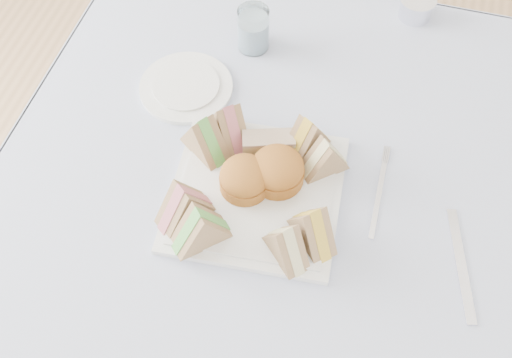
# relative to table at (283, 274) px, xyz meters

# --- Properties ---
(floor) EXTENTS (4.00, 4.00, 0.00)m
(floor) POSITION_rel_table_xyz_m (0.00, 0.00, -0.37)
(floor) COLOR #9E7751
(floor) RESTS_ON ground
(table) EXTENTS (0.90, 0.90, 0.74)m
(table) POSITION_rel_table_xyz_m (0.00, 0.00, 0.00)
(table) COLOR brown
(table) RESTS_ON floor
(tablecloth) EXTENTS (1.02, 1.02, 0.01)m
(tablecloth) POSITION_rel_table_xyz_m (0.00, 0.00, 0.37)
(tablecloth) COLOR #B6BAC7
(tablecloth) RESTS_ON table
(serving_plate) EXTENTS (0.30, 0.30, 0.01)m
(serving_plate) POSITION_rel_table_xyz_m (-0.05, -0.05, 0.38)
(serving_plate) COLOR silver
(serving_plate) RESTS_ON tablecloth
(sandwich_fl_a) EXTENTS (0.09, 0.10, 0.08)m
(sandwich_fl_a) POSITION_rel_table_xyz_m (-0.15, -0.12, 0.43)
(sandwich_fl_a) COLOR #987758
(sandwich_fl_a) RESTS_ON serving_plate
(sandwich_fl_b) EXTENTS (0.10, 0.10, 0.08)m
(sandwich_fl_b) POSITION_rel_table_xyz_m (-0.11, -0.15, 0.43)
(sandwich_fl_b) COLOR #987758
(sandwich_fl_b) RESTS_ON serving_plate
(sandwich_fr_a) EXTENTS (0.09, 0.10, 0.08)m
(sandwich_fr_a) POSITION_rel_table_xyz_m (0.06, -0.11, 0.43)
(sandwich_fr_a) COLOR #987758
(sandwich_fr_a) RESTS_ON serving_plate
(sandwich_fr_b) EXTENTS (0.09, 0.09, 0.08)m
(sandwich_fr_b) POSITION_rel_table_xyz_m (0.03, -0.14, 0.43)
(sandwich_fr_b) COLOR #987758
(sandwich_fr_b) RESTS_ON serving_plate
(sandwich_bl_a) EXTENTS (0.10, 0.09, 0.08)m
(sandwich_bl_a) POSITION_rel_table_xyz_m (-0.16, 0.01, 0.43)
(sandwich_bl_a) COLOR #987758
(sandwich_bl_a) RESTS_ON serving_plate
(sandwich_bl_b) EXTENTS (0.09, 0.10, 0.08)m
(sandwich_bl_b) POSITION_rel_table_xyz_m (-0.12, 0.05, 0.43)
(sandwich_bl_b) COLOR #987758
(sandwich_bl_b) RESTS_ON serving_plate
(sandwich_br_a) EXTENTS (0.09, 0.09, 0.08)m
(sandwich_br_a) POSITION_rel_table_xyz_m (0.05, 0.03, 0.43)
(sandwich_br_a) COLOR #987758
(sandwich_br_a) RESTS_ON serving_plate
(sandwich_br_b) EXTENTS (0.08, 0.10, 0.08)m
(sandwich_br_b) POSITION_rel_table_xyz_m (0.01, 0.06, 0.43)
(sandwich_br_b) COLOR #987758
(sandwich_br_b) RESTS_ON serving_plate
(scone_left) EXTENTS (0.09, 0.09, 0.06)m
(scone_left) POSITION_rel_table_xyz_m (-0.07, -0.04, 0.42)
(scone_left) COLOR #A5591F
(scone_left) RESTS_ON serving_plate
(scone_right) EXTENTS (0.12, 0.12, 0.06)m
(scone_right) POSITION_rel_table_xyz_m (-0.02, -0.01, 0.42)
(scone_right) COLOR #A5591F
(scone_right) RESTS_ON serving_plate
(pastry_slice) EXTENTS (0.10, 0.06, 0.04)m
(pastry_slice) POSITION_rel_table_xyz_m (-0.05, 0.04, 0.41)
(pastry_slice) COLOR beige
(pastry_slice) RESTS_ON serving_plate
(side_plate) EXTENTS (0.21, 0.21, 0.01)m
(side_plate) POSITION_rel_table_xyz_m (-0.24, 0.15, 0.38)
(side_plate) COLOR silver
(side_plate) RESTS_ON tablecloth
(water_glass) EXTENTS (0.06, 0.06, 0.09)m
(water_glass) POSITION_rel_table_xyz_m (-0.15, 0.29, 0.42)
(water_glass) COLOR white
(water_glass) RESTS_ON tablecloth
(tea_strainer) EXTENTS (0.08, 0.08, 0.04)m
(tea_strainer) POSITION_rel_table_xyz_m (0.15, 0.46, 0.40)
(tea_strainer) COLOR silver
(tea_strainer) RESTS_ON tablecloth
(knife) EXTENTS (0.07, 0.20, 0.00)m
(knife) POSITION_rel_table_xyz_m (0.30, -0.08, 0.38)
(knife) COLOR silver
(knife) RESTS_ON tablecloth
(fork) EXTENTS (0.01, 0.16, 0.00)m
(fork) POSITION_rel_table_xyz_m (0.15, 0.00, 0.38)
(fork) COLOR silver
(fork) RESTS_ON tablecloth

